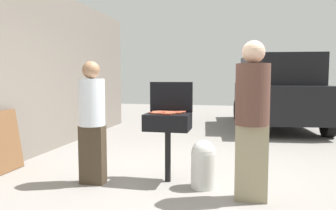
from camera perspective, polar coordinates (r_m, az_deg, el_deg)
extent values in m
plane|color=gray|center=(4.59, 1.06, -12.95)|extent=(24.00, 24.00, 0.00)
cube|color=slate|center=(6.41, -22.28, 5.83)|extent=(0.24, 8.00, 3.10)
cylinder|color=black|center=(4.36, -0.03, -9.07)|extent=(0.08, 0.08, 0.71)
cube|color=black|center=(4.27, -0.03, -3.02)|extent=(0.60, 0.44, 0.22)
cube|color=black|center=(4.45, 0.57, 1.45)|extent=(0.60, 0.05, 0.42)
cylinder|color=#C6593D|center=(4.16, 0.45, -1.52)|extent=(0.13, 0.03, 0.03)
cylinder|color=#AD4228|center=(4.20, 1.52, -1.47)|extent=(0.13, 0.04, 0.03)
cylinder|color=#C6593D|center=(4.32, 2.15, -1.28)|extent=(0.13, 0.04, 0.03)
cylinder|color=#C6593D|center=(4.24, -2.57, -1.41)|extent=(0.13, 0.04, 0.03)
cylinder|color=#AD4228|center=(4.10, -0.20, -1.62)|extent=(0.13, 0.03, 0.03)
cylinder|color=#C6593D|center=(4.30, -1.89, -1.31)|extent=(0.13, 0.04, 0.03)
cylinder|color=#AD4228|center=(4.37, 0.66, -1.21)|extent=(0.13, 0.03, 0.03)
cylinder|color=#C6593D|center=(4.29, 0.44, -1.33)|extent=(0.13, 0.03, 0.03)
cylinder|color=#C6593D|center=(4.40, -0.86, -1.17)|extent=(0.13, 0.03, 0.03)
cylinder|color=#B74C33|center=(4.17, -1.88, -1.51)|extent=(0.13, 0.03, 0.03)
cylinder|color=#AD4228|center=(4.23, -0.08, -1.41)|extent=(0.13, 0.03, 0.03)
cylinder|color=#B74C33|center=(4.33, 0.28, -1.27)|extent=(0.13, 0.04, 0.03)
cylinder|color=#B74C33|center=(4.34, -1.94, -1.25)|extent=(0.13, 0.03, 0.03)
cylinder|color=#C6593D|center=(4.36, 2.35, -1.23)|extent=(0.13, 0.04, 0.03)
cylinder|color=#C6593D|center=(4.37, -1.44, -1.21)|extent=(0.13, 0.03, 0.03)
cylinder|color=silver|center=(4.18, 6.35, -11.49)|extent=(0.32, 0.32, 0.46)
sphere|color=silver|center=(4.12, 6.38, -8.42)|extent=(0.31, 0.31, 0.31)
cube|color=#3F3323|center=(4.39, -13.32, -8.64)|extent=(0.32, 0.18, 0.78)
cylinder|color=silver|center=(4.28, -13.51, 0.47)|extent=(0.34, 0.34, 0.62)
sphere|color=#936B4C|center=(4.27, -13.62, 6.11)|extent=(0.23, 0.23, 0.23)
cube|color=gray|center=(3.82, 14.64, -9.95)|extent=(0.36, 0.20, 0.87)
cylinder|color=brown|center=(3.70, 14.90, 1.84)|extent=(0.38, 0.38, 0.69)
sphere|color=beige|center=(3.71, 15.07, 9.15)|extent=(0.25, 0.25, 0.25)
cube|color=black|center=(9.65, 18.66, 0.86)|extent=(2.33, 4.57, 0.90)
cube|color=black|center=(9.43, 19.06, 5.93)|extent=(2.01, 2.76, 0.80)
cylinder|color=black|center=(8.47, 26.76, -3.00)|extent=(0.28, 0.66, 0.64)
cylinder|color=black|center=(8.03, 14.56, -3.04)|extent=(0.28, 0.66, 0.64)
cylinder|color=black|center=(11.39, 21.42, -0.91)|extent=(0.28, 0.66, 0.64)
cylinder|color=black|center=(11.06, 12.35, -0.85)|extent=(0.28, 0.66, 0.64)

